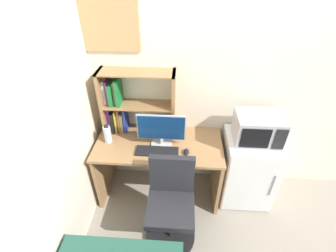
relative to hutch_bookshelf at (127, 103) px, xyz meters
name	(u,v)px	position (x,y,z in m)	size (l,w,h in m)	color
wall_back	(288,86)	(1.63, 0.13, 0.19)	(6.40, 0.04, 2.60)	silver
desk	(159,159)	(0.34, -0.21, -0.58)	(1.33, 0.64, 0.76)	#997047
hutch_bookshelf	(127,103)	(0.00, 0.00, 0.00)	(0.76, 0.24, 0.71)	#997047
monitor	(161,130)	(0.37, -0.23, -0.16)	(0.49, 0.22, 0.36)	#B7B7BC
keyboard	(157,151)	(0.34, -0.35, -0.34)	(0.43, 0.14, 0.02)	black
computer_mouse	(186,152)	(0.63, -0.35, -0.33)	(0.05, 0.09, 0.04)	black
water_bottle	(107,134)	(-0.19, -0.22, -0.26)	(0.08, 0.08, 0.21)	silver
mini_fridge	(247,168)	(1.33, -0.17, -0.70)	(0.56, 0.54, 0.83)	white
microwave	(258,128)	(1.33, -0.17, -0.14)	(0.45, 0.35, 0.28)	#ADADB2
desk_chair	(171,207)	(0.50, -0.73, -0.70)	(0.50, 0.50, 0.93)	black
wall_corkboard	(109,24)	(-0.11, 0.10, 0.76)	(0.55, 0.02, 0.49)	tan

